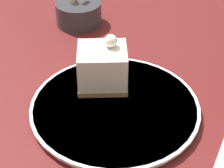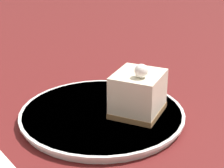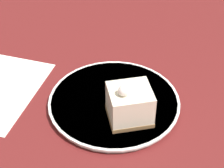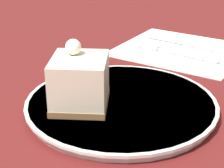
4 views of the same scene
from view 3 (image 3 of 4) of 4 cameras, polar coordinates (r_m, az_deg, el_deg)
The scene contains 3 objects.
ground_plane at distance 0.72m, azimuth -1.55°, elevation -5.05°, with size 4.00×4.00×0.00m, color #5B1919.
plate at distance 0.74m, azimuth 0.32°, elevation -2.77°, with size 0.26×0.26×0.01m.
cake_slice at distance 0.68m, azimuth 2.71°, elevation -3.09°, with size 0.09×0.09×0.09m.
Camera 3 is at (-0.07, 0.51, 0.51)m, focal length 60.00 mm.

